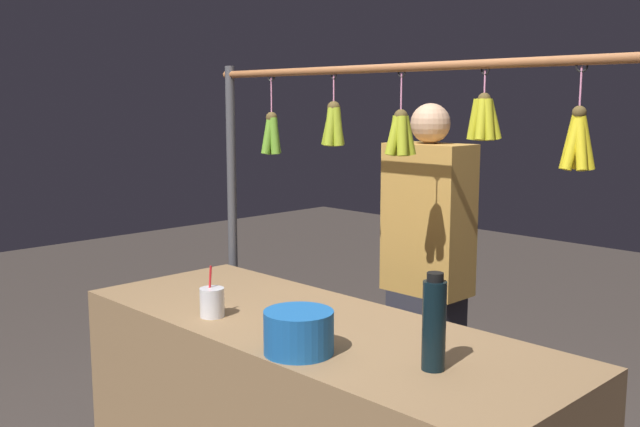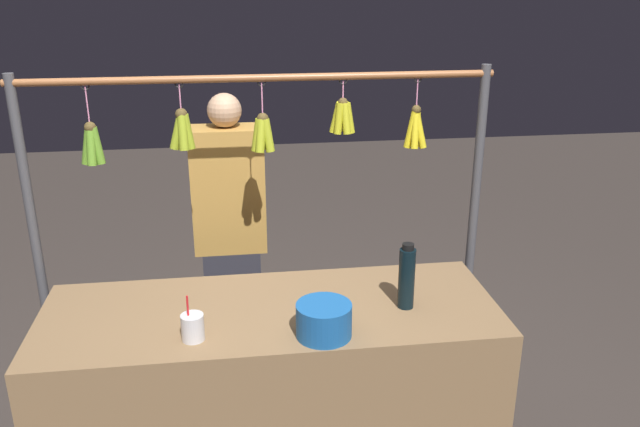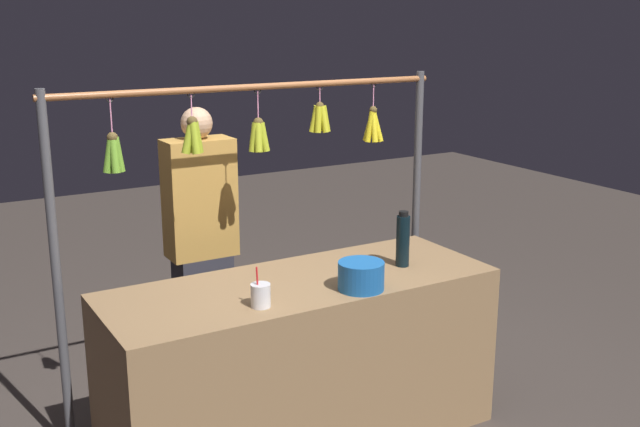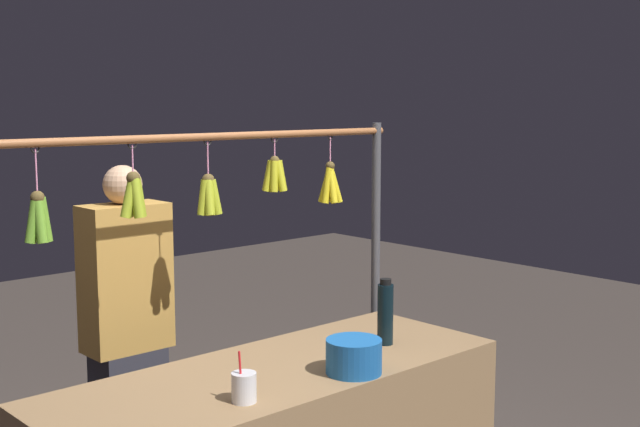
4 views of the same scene
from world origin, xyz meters
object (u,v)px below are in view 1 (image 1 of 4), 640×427
at_px(drink_cup, 212,302).
at_px(blue_bucket, 299,332).
at_px(water_bottle, 434,324).
at_px(vendor_person, 427,285).

bearing_deg(drink_cup, blue_bucket, 175.54).
height_order(water_bottle, drink_cup, water_bottle).
distance_m(water_bottle, drink_cup, 0.87).
xyz_separation_m(water_bottle, vendor_person, (0.71, -0.91, -0.18)).
bearing_deg(drink_cup, vendor_person, -98.01).
bearing_deg(vendor_person, drink_cup, 81.99).
xyz_separation_m(water_bottle, blue_bucket, (0.37, 0.18, -0.07)).
bearing_deg(drink_cup, water_bottle, -170.60).
relative_size(blue_bucket, drink_cup, 1.18).
height_order(blue_bucket, drink_cup, drink_cup).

